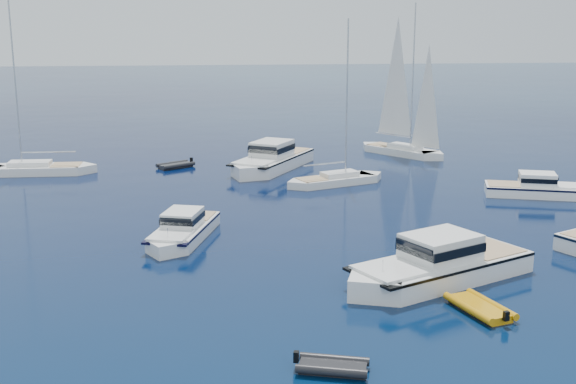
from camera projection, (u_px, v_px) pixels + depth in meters
name	position (u px, v px, depth m)	size (l,w,h in m)	color
motor_cruiser_left	(183.00, 240.00, 46.62)	(2.77, 9.04, 2.37)	silver
motor_cruiser_centre	(436.00, 281.00, 39.33)	(3.77, 12.32, 3.23)	silver
motor_cruiser_far_r	(538.00, 196.00, 58.04)	(2.77, 9.04, 2.37)	white
motor_cruiser_distant	(271.00, 169.00, 68.30)	(3.89, 12.71, 3.34)	silver
sailboat_centre	(336.00, 184.00, 62.24)	(2.50, 9.61, 14.13)	silver
sailboat_sails_r	(401.00, 154.00, 75.71)	(2.77, 10.66, 15.68)	white
sailboat_far_l	(36.00, 174.00, 66.38)	(2.95, 11.36, 16.69)	silver
tender_yellow	(480.00, 312.00, 35.18)	(2.07, 3.79, 0.95)	#C2830B
tender_grey_near	(333.00, 372.00, 29.21)	(1.69, 2.95, 0.95)	black
tender_grey_far	(176.00, 167.00, 69.10)	(1.94, 3.52, 0.95)	black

